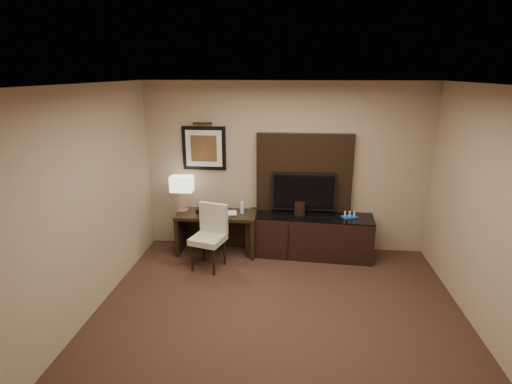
# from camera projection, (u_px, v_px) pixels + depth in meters

# --- Properties ---
(floor) EXTENTS (4.50, 5.00, 0.01)m
(floor) POSITION_uv_depth(u_px,v_px,m) (276.00, 341.00, 4.37)
(floor) COLOR #351F17
(floor) RESTS_ON ground
(ceiling) EXTENTS (4.50, 5.00, 0.01)m
(ceiling) POSITION_uv_depth(u_px,v_px,m) (281.00, 86.00, 3.58)
(ceiling) COLOR silver
(ceiling) RESTS_ON wall_back
(wall_back) EXTENTS (4.50, 0.01, 2.70)m
(wall_back) POSITION_uv_depth(u_px,v_px,m) (285.00, 168.00, 6.35)
(wall_back) COLOR tan
(wall_back) RESTS_ON floor
(wall_left) EXTENTS (0.01, 5.00, 2.70)m
(wall_left) POSITION_uv_depth(u_px,v_px,m) (64.00, 218.00, 4.18)
(wall_left) COLOR tan
(wall_left) RESTS_ON floor
(desk) EXTENTS (1.26, 0.56, 0.67)m
(desk) POSITION_uv_depth(u_px,v_px,m) (217.00, 233.00, 6.41)
(desk) COLOR black
(desk) RESTS_ON floor
(credenza) EXTENTS (1.98, 0.67, 0.67)m
(credenza) POSITION_uv_depth(u_px,v_px,m) (309.00, 235.00, 6.32)
(credenza) COLOR black
(credenza) RESTS_ON floor
(tv_wall_panel) EXTENTS (1.50, 0.12, 1.30)m
(tv_wall_panel) POSITION_uv_depth(u_px,v_px,m) (304.00, 174.00, 6.29)
(tv_wall_panel) COLOR black
(tv_wall_panel) RESTS_ON wall_back
(tv) EXTENTS (1.00, 0.08, 0.60)m
(tv) POSITION_uv_depth(u_px,v_px,m) (304.00, 191.00, 6.27)
(tv) COLOR black
(tv) RESTS_ON tv_wall_panel
(artwork) EXTENTS (0.70, 0.04, 0.70)m
(artwork) POSITION_uv_depth(u_px,v_px,m) (204.00, 148.00, 6.37)
(artwork) COLOR black
(artwork) RESTS_ON wall_back
(picture_light) EXTENTS (0.04, 0.04, 0.30)m
(picture_light) POSITION_uv_depth(u_px,v_px,m) (203.00, 123.00, 6.21)
(picture_light) COLOR #402814
(picture_light) RESTS_ON wall_back
(desk_chair) EXTENTS (0.57, 0.62, 0.93)m
(desk_chair) POSITION_uv_depth(u_px,v_px,m) (208.00, 239.00, 5.87)
(desk_chair) COLOR beige
(desk_chair) RESTS_ON floor
(table_lamp) EXTENTS (0.33, 0.19, 0.54)m
(table_lamp) POSITION_uv_depth(u_px,v_px,m) (182.00, 194.00, 6.37)
(table_lamp) COLOR tan
(table_lamp) RESTS_ON desk
(desk_phone) EXTENTS (0.20, 0.18, 0.10)m
(desk_phone) POSITION_uv_depth(u_px,v_px,m) (204.00, 209.00, 6.34)
(desk_phone) COLOR black
(desk_phone) RESTS_ON desk
(blue_folder) EXTENTS (0.29, 0.35, 0.02)m
(blue_folder) POSITION_uv_depth(u_px,v_px,m) (221.00, 215.00, 6.22)
(blue_folder) COLOR #18529D
(blue_folder) RESTS_ON desk
(book) EXTENTS (0.16, 0.05, 0.22)m
(book) POSITION_uv_depth(u_px,v_px,m) (226.00, 207.00, 6.25)
(book) COLOR beige
(book) RESTS_ON desk
(water_bottle) EXTENTS (0.07, 0.07, 0.19)m
(water_bottle) POSITION_uv_depth(u_px,v_px,m) (242.00, 208.00, 6.30)
(water_bottle) COLOR silver
(water_bottle) RESTS_ON desk
(ice_bucket) EXTENTS (0.19, 0.19, 0.20)m
(ice_bucket) POSITION_uv_depth(u_px,v_px,m) (300.00, 209.00, 6.24)
(ice_bucket) COLOR black
(ice_bucket) RESTS_ON credenza
(minibar_tray) EXTENTS (0.26, 0.20, 0.08)m
(minibar_tray) POSITION_uv_depth(u_px,v_px,m) (350.00, 215.00, 6.13)
(minibar_tray) COLOR #1949A7
(minibar_tray) RESTS_ON credenza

